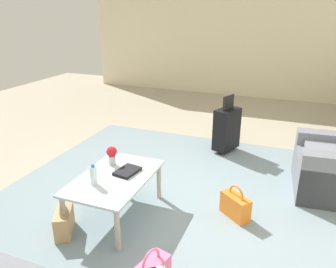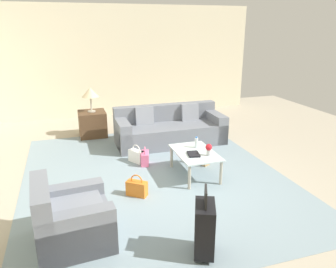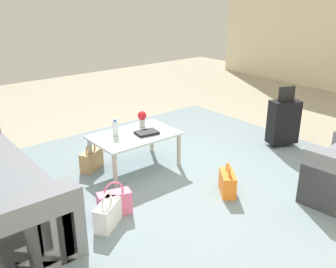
{
  "view_description": "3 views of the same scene",
  "coord_description": "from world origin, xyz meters",
  "px_view_note": "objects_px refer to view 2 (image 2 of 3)",
  "views": [
    {
      "loc": [
        2.86,
        1.02,
        1.98
      ],
      "look_at": [
        -0.19,
        -0.16,
        0.73
      ],
      "focal_mm": 35.0,
      "sensor_mm": 36.0,
      "label": 1
    },
    {
      "loc": [
        -4.5,
        1.55,
        2.52
      ],
      "look_at": [
        0.06,
        0.1,
        0.94
      ],
      "focal_mm": 35.0,
      "sensor_mm": 36.0,
      "label": 2
    },
    {
      "loc": [
        2.72,
        2.97,
        2.04
      ],
      "look_at": [
        0.64,
        0.43,
        0.78
      ],
      "focal_mm": 40.0,
      "sensor_mm": 36.0,
      "label": 3
    }
  ],
  "objects_px": {
    "handbag_orange": "(137,188)",
    "handbag_pink": "(145,158)",
    "coffee_table_book": "(194,154)",
    "coffee_table": "(195,155)",
    "couch": "(169,130)",
    "table_lamp": "(90,93)",
    "water_bottle": "(196,142)",
    "handbag_tan": "(201,158)",
    "side_table": "(93,124)",
    "armchair": "(68,222)",
    "flower_vase": "(209,149)",
    "suitcase_black": "(204,228)",
    "handbag_white": "(137,156)"
  },
  "relations": [
    {
      "from": "couch",
      "to": "table_lamp",
      "type": "distance_m",
      "value": 2.03
    },
    {
      "from": "water_bottle",
      "to": "side_table",
      "type": "bearing_deg",
      "value": 31.61
    },
    {
      "from": "armchair",
      "to": "coffee_table",
      "type": "distance_m",
      "value": 2.53
    },
    {
      "from": "coffee_table_book",
      "to": "handbag_orange",
      "type": "bearing_deg",
      "value": 114.37
    },
    {
      "from": "table_lamp",
      "to": "side_table",
      "type": "bearing_deg",
      "value": 0.0
    },
    {
      "from": "coffee_table",
      "to": "handbag_tan",
      "type": "distance_m",
      "value": 0.59
    },
    {
      "from": "couch",
      "to": "side_table",
      "type": "bearing_deg",
      "value": 57.83
    },
    {
      "from": "water_bottle",
      "to": "handbag_white",
      "type": "distance_m",
      "value": 1.25
    },
    {
      "from": "couch",
      "to": "armchair",
      "type": "height_order",
      "value": "couch"
    },
    {
      "from": "armchair",
      "to": "flower_vase",
      "type": "xyz_separation_m",
      "value": [
        1.09,
        -2.32,
        0.27
      ]
    },
    {
      "from": "coffee_table",
      "to": "table_lamp",
      "type": "relative_size",
      "value": 1.77
    },
    {
      "from": "flower_vase",
      "to": "table_lamp",
      "type": "height_order",
      "value": "table_lamp"
    },
    {
      "from": "handbag_white",
      "to": "handbag_orange",
      "type": "xyz_separation_m",
      "value": [
        -1.3,
        0.28,
        0.0
      ]
    },
    {
      "from": "armchair",
      "to": "flower_vase",
      "type": "bearing_deg",
      "value": -64.89
    },
    {
      "from": "suitcase_black",
      "to": "handbag_tan",
      "type": "xyz_separation_m",
      "value": [
        2.43,
        -1.01,
        -0.23
      ]
    },
    {
      "from": "water_bottle",
      "to": "coffee_table",
      "type": "bearing_deg",
      "value": 153.43
    },
    {
      "from": "coffee_table",
      "to": "suitcase_black",
      "type": "xyz_separation_m",
      "value": [
        -2.0,
        0.7,
        -0.03
      ]
    },
    {
      "from": "armchair",
      "to": "suitcase_black",
      "type": "distance_m",
      "value": 1.62
    },
    {
      "from": "armchair",
      "to": "handbag_pink",
      "type": "relative_size",
      "value": 2.66
    },
    {
      "from": "side_table",
      "to": "handbag_tan",
      "type": "height_order",
      "value": "side_table"
    },
    {
      "from": "flower_vase",
      "to": "handbag_pink",
      "type": "distance_m",
      "value": 1.37
    },
    {
      "from": "suitcase_black",
      "to": "coffee_table",
      "type": "bearing_deg",
      "value": -19.29
    },
    {
      "from": "side_table",
      "to": "handbag_white",
      "type": "xyz_separation_m",
      "value": [
        -1.91,
        -0.65,
        -0.17
      ]
    },
    {
      "from": "coffee_table",
      "to": "handbag_orange",
      "type": "bearing_deg",
      "value": 109.79
    },
    {
      "from": "water_bottle",
      "to": "handbag_orange",
      "type": "bearing_deg",
      "value": 116.23
    },
    {
      "from": "suitcase_black",
      "to": "handbag_tan",
      "type": "relative_size",
      "value": 2.37
    },
    {
      "from": "armchair",
      "to": "handbag_orange",
      "type": "xyz_separation_m",
      "value": [
        0.9,
        -1.03,
        -0.16
      ]
    },
    {
      "from": "armchair",
      "to": "handbag_tan",
      "type": "distance_m",
      "value": 3.03
    },
    {
      "from": "suitcase_black",
      "to": "handbag_white",
      "type": "height_order",
      "value": "suitcase_black"
    },
    {
      "from": "table_lamp",
      "to": "coffee_table",
      "type": "bearing_deg",
      "value": -151.82
    },
    {
      "from": "handbag_orange",
      "to": "handbag_pink",
      "type": "bearing_deg",
      "value": -19.85
    },
    {
      "from": "couch",
      "to": "table_lamp",
      "type": "relative_size",
      "value": 4.15
    },
    {
      "from": "table_lamp",
      "to": "handbag_pink",
      "type": "relative_size",
      "value": 1.6
    },
    {
      "from": "water_bottle",
      "to": "handbag_pink",
      "type": "distance_m",
      "value": 1.06
    },
    {
      "from": "handbag_white",
      "to": "handbag_orange",
      "type": "distance_m",
      "value": 1.33
    },
    {
      "from": "coffee_table_book",
      "to": "handbag_pink",
      "type": "height_order",
      "value": "coffee_table_book"
    },
    {
      "from": "flower_vase",
      "to": "handbag_pink",
      "type": "height_order",
      "value": "flower_vase"
    },
    {
      "from": "side_table",
      "to": "handbag_pink",
      "type": "height_order",
      "value": "side_table"
    },
    {
      "from": "handbag_pink",
      "to": "handbag_tan",
      "type": "distance_m",
      "value": 1.07
    },
    {
      "from": "water_bottle",
      "to": "coffee_table_book",
      "type": "xyz_separation_m",
      "value": [
        -0.32,
        0.18,
        -0.08
      ]
    },
    {
      "from": "armchair",
      "to": "handbag_tan",
      "type": "xyz_separation_m",
      "value": [
        1.74,
        -2.47,
        -0.16
      ]
    },
    {
      "from": "handbag_orange",
      "to": "table_lamp",
      "type": "bearing_deg",
      "value": 6.51
    },
    {
      "from": "table_lamp",
      "to": "handbag_orange",
      "type": "height_order",
      "value": "table_lamp"
    },
    {
      "from": "couch",
      "to": "coffee_table_book",
      "type": "distance_m",
      "value": 1.93
    },
    {
      "from": "water_bottle",
      "to": "handbag_tan",
      "type": "distance_m",
      "value": 0.51
    },
    {
      "from": "coffee_table",
      "to": "handbag_pink",
      "type": "height_order",
      "value": "coffee_table"
    },
    {
      "from": "armchair",
      "to": "suitcase_black",
      "type": "xyz_separation_m",
      "value": [
        -0.69,
        -1.47,
        0.06
      ]
    },
    {
      "from": "flower_vase",
      "to": "handbag_tan",
      "type": "relative_size",
      "value": 0.57
    },
    {
      "from": "water_bottle",
      "to": "handbag_pink",
      "type": "relative_size",
      "value": 0.57
    },
    {
      "from": "coffee_table_book",
      "to": "handbag_pink",
      "type": "distance_m",
      "value": 1.12
    }
  ]
}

